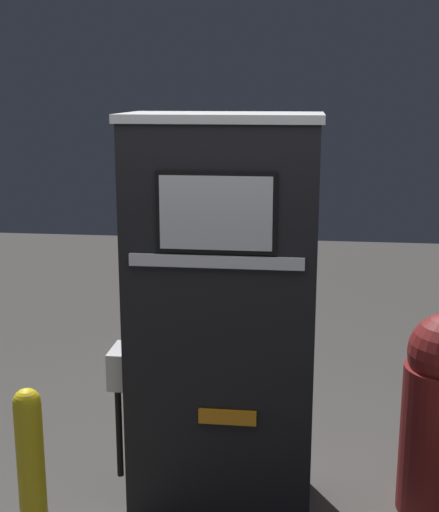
{
  "coord_description": "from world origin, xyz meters",
  "views": [
    {
      "loc": [
        0.39,
        -3.06,
        2.1
      ],
      "look_at": [
        0.0,
        0.12,
        1.35
      ],
      "focal_mm": 50.0,
      "sensor_mm": 36.0,
      "label": 1
    }
  ],
  "objects": [
    {
      "name": "gas_pump",
      "position": [
        -0.0,
        0.25,
        1.0
      ],
      "size": [
        1.0,
        0.53,
        1.99
      ],
      "color": "black",
      "rests_on": "ground_plane"
    },
    {
      "name": "safety_bollard",
      "position": [
        -0.78,
        -0.34,
        0.45
      ],
      "size": [
        0.12,
        0.12,
        0.85
      ],
      "color": "yellow",
      "rests_on": "ground_plane"
    }
  ]
}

